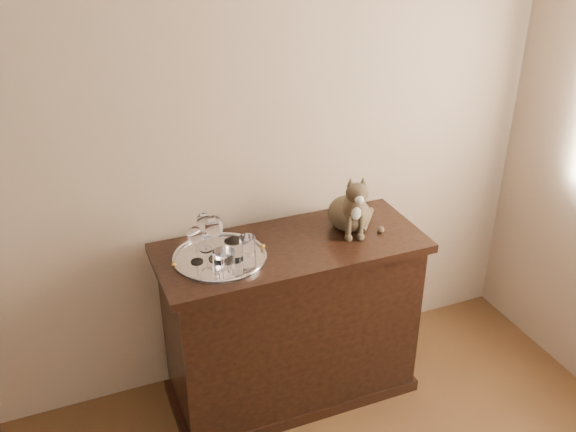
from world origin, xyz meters
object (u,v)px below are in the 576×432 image
tray (220,258)px  tumbler_a (234,250)px  tumbler_b (224,262)px  sideboard (291,322)px  wine_glass_d (215,238)px  wine_glass_c (196,245)px  wine_glass_b (205,232)px  tumbler_c (247,245)px  cat (350,199)px

tray → tumbler_a: (0.05, -0.04, 0.05)m
tumbler_a → tumbler_b: tumbler_b is taller
sideboard → tray: size_ratio=3.00×
tray → tumbler_b: tumbler_b is taller
sideboard → tray: bearing=179.9°
wine_glass_d → wine_glass_c: bearing=175.0°
wine_glass_b → sideboard: bearing=-13.4°
tumbler_c → cat: bearing=6.2°
wine_glass_b → cat: (0.67, -0.04, 0.05)m
tumbler_a → tumbler_c: (0.07, 0.02, -0.00)m
wine_glass_d → cat: 0.65m
tumbler_c → wine_glass_b: bearing=147.2°
tray → wine_glass_d: (-0.02, -0.00, 0.11)m
tumbler_a → wine_glass_b: bearing=125.6°
wine_glass_c → wine_glass_b: bearing=53.3°
tumbler_a → tumbler_c: tumbler_a is taller
cat → sideboard: bearing=-158.7°
wine_glass_b → tumbler_b: bearing=-84.4°
sideboard → cat: size_ratio=4.02×
wine_glass_d → tumbler_a: wine_glass_d is taller
cat → wine_glass_b: bearing=-170.4°
cat → tumbler_a: bearing=-158.9°
sideboard → tumbler_b: size_ratio=11.95×
tumbler_c → tumbler_b: bearing=-141.8°
wine_glass_b → tumbler_c: size_ratio=2.21×
wine_glass_c → tumbler_a: (0.15, -0.04, -0.04)m
tumbler_a → cat: bearing=7.7°
tumbler_b → tray: bearing=82.4°
wine_glass_b → tumbler_c: bearing=-32.8°
tumbler_c → cat: size_ratio=0.27×
tray → tumbler_b: size_ratio=3.98×
sideboard → tumbler_c: (-0.21, -0.01, 0.47)m
tumbler_a → tumbler_b: bearing=-129.0°
tumbler_b → tumbler_c: 0.17m
sideboard → tray: 0.54m
wine_glass_b → tumbler_b: size_ratio=1.77×
wine_glass_d → wine_glass_b: bearing=101.6°
sideboard → cat: (0.30, 0.04, 0.57)m
wine_glass_c → tumbler_b: (0.08, -0.12, -0.03)m
wine_glass_d → tumbler_c: size_ratio=2.55×
wine_glass_b → tumbler_a: size_ratio=1.97×
tumbler_a → wine_glass_c: bearing=165.2°
tray → wine_glass_c: size_ratio=2.39×
tumbler_b → cat: size_ratio=0.34×
sideboard → tumbler_b: tumbler_b is taller
tumbler_a → cat: (0.58, 0.08, 0.10)m
cat → wine_glass_c: bearing=-163.5°
tray → wine_glass_c: bearing=178.4°
sideboard → tumbler_b: (-0.34, -0.12, 0.48)m
wine_glass_b → tumbler_b: (0.02, -0.21, -0.04)m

